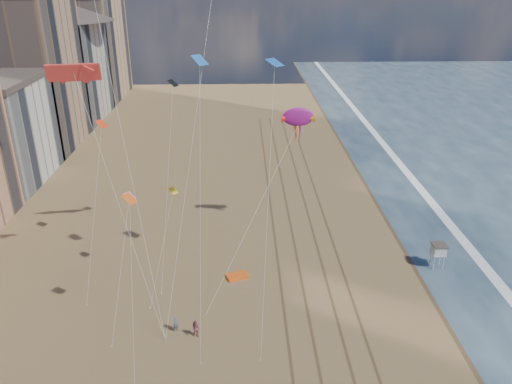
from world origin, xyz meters
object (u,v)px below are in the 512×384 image
lifeguard_stand (439,250)px  kite_flyer_a (176,324)px  show_kite (298,117)px  kite_flyer_b (196,329)px  grounded_kite (237,276)px

lifeguard_stand → kite_flyer_a: size_ratio=1.84×
show_kite → kite_flyer_b: 27.96m
kite_flyer_a → grounded_kite: bearing=31.3°
show_kite → kite_flyer_a: bearing=-124.0°
show_kite → kite_flyer_b: (-11.42, -20.81, -14.77)m
grounded_kite → kite_flyer_b: (-3.87, -10.04, 0.77)m
grounded_kite → kite_flyer_b: size_ratio=1.35×
lifeguard_stand → kite_flyer_a: lifeguard_stand is taller
kite_flyer_a → kite_flyer_b: (2.00, -0.91, 0.08)m
show_kite → kite_flyer_a: size_ratio=15.31×
grounded_kite → lifeguard_stand: bearing=-16.1°
lifeguard_stand → show_kite: 22.71m
grounded_kite → show_kite: show_kite is taller
lifeguard_stand → grounded_kite: lifeguard_stand is taller
kite_flyer_b → kite_flyer_a: bearing=169.3°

